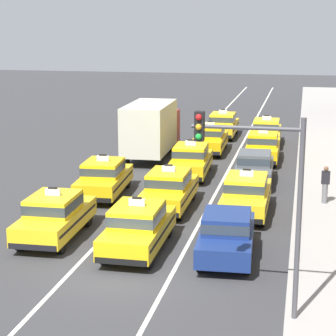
{
  "coord_description": "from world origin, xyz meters",
  "views": [
    {
      "loc": [
        5.44,
        -17.99,
        7.79
      ],
      "look_at": [
        -0.5,
        9.31,
        1.3
      ],
      "focal_mm": 67.23,
      "sensor_mm": 36.0,
      "label": 1
    }
  ],
  "objects_px": {
    "taxi_right_fourth": "(263,146)",
    "traffic_light_pole": "(262,182)",
    "pedestrian_mid_block": "(325,185)",
    "taxi_left_nearest": "(55,215)",
    "taxi_left_second": "(104,177)",
    "taxi_right_second": "(246,194)",
    "taxi_center_second": "(169,189)",
    "sedan_right_third": "(254,167)",
    "taxi_center_nearest": "(138,226)",
    "taxi_center_third": "(191,160)",
    "taxi_right_fifth": "(266,131)",
    "taxi_center_fifth": "(223,124)",
    "sedan_right_nearest": "(227,233)",
    "box_truck_left_third": "(152,128)",
    "taxi_center_fourth": "(210,138)"
  },
  "relations": [
    {
      "from": "taxi_right_fourth",
      "to": "traffic_light_pole",
      "type": "xyz_separation_m",
      "value": [
        1.24,
        -19.9,
        2.94
      ]
    },
    {
      "from": "taxi_right_fourth",
      "to": "pedestrian_mid_block",
      "type": "distance_m",
      "value": 9.15
    },
    {
      "from": "taxi_left_nearest",
      "to": "taxi_left_second",
      "type": "distance_m",
      "value": 5.93
    },
    {
      "from": "taxi_right_second",
      "to": "taxi_right_fourth",
      "type": "distance_m",
      "value": 10.44
    },
    {
      "from": "taxi_center_second",
      "to": "taxi_right_fourth",
      "type": "height_order",
      "value": "same"
    },
    {
      "from": "taxi_left_second",
      "to": "taxi_right_second",
      "type": "height_order",
      "value": "same"
    },
    {
      "from": "taxi_center_second",
      "to": "taxi_right_fourth",
      "type": "xyz_separation_m",
      "value": [
        3.26,
        10.32,
        0.0
      ]
    },
    {
      "from": "sedan_right_third",
      "to": "taxi_right_fourth",
      "type": "xyz_separation_m",
      "value": [
        0.07,
        5.17,
        0.03
      ]
    },
    {
      "from": "taxi_center_nearest",
      "to": "taxi_center_third",
      "type": "distance_m",
      "value": 11.05
    },
    {
      "from": "taxi_center_second",
      "to": "traffic_light_pole",
      "type": "relative_size",
      "value": 0.82
    },
    {
      "from": "taxi_left_nearest",
      "to": "taxi_center_third",
      "type": "distance_m",
      "value": 10.9
    },
    {
      "from": "taxi_left_nearest",
      "to": "taxi_center_nearest",
      "type": "bearing_deg",
      "value": -10.69
    },
    {
      "from": "taxi_center_third",
      "to": "pedestrian_mid_block",
      "type": "bearing_deg",
      "value": -31.85
    },
    {
      "from": "taxi_right_second",
      "to": "taxi_right_fifth",
      "type": "height_order",
      "value": "same"
    },
    {
      "from": "taxi_left_nearest",
      "to": "taxi_right_second",
      "type": "distance_m",
      "value": 7.95
    },
    {
      "from": "taxi_left_second",
      "to": "taxi_right_fourth",
      "type": "height_order",
      "value": "same"
    },
    {
      "from": "taxi_right_fifth",
      "to": "pedestrian_mid_block",
      "type": "xyz_separation_m",
      "value": [
        3.38,
        -13.66,
        0.1
      ]
    },
    {
      "from": "taxi_center_fifth",
      "to": "taxi_center_second",
      "type": "bearing_deg",
      "value": -90.01
    },
    {
      "from": "taxi_left_nearest",
      "to": "traffic_light_pole",
      "type": "height_order",
      "value": "traffic_light_pole"
    },
    {
      "from": "taxi_right_fourth",
      "to": "traffic_light_pole",
      "type": "distance_m",
      "value": 20.15
    },
    {
      "from": "taxi_left_nearest",
      "to": "taxi_right_fifth",
      "type": "height_order",
      "value": "same"
    },
    {
      "from": "taxi_center_third",
      "to": "taxi_center_second",
      "type": "bearing_deg",
      "value": -88.78
    },
    {
      "from": "taxi_center_third",
      "to": "sedan_right_nearest",
      "type": "xyz_separation_m",
      "value": [
        3.23,
        -11.04,
        -0.03
      ]
    },
    {
      "from": "taxi_center_nearest",
      "to": "taxi_center_third",
      "type": "height_order",
      "value": "same"
    },
    {
      "from": "box_truck_left_third",
      "to": "taxi_right_second",
      "type": "relative_size",
      "value": 1.54
    },
    {
      "from": "taxi_center_nearest",
      "to": "sedan_right_third",
      "type": "relative_size",
      "value": 1.05
    },
    {
      "from": "taxi_center_fourth",
      "to": "sedan_right_nearest",
      "type": "xyz_separation_m",
      "value": [
        3.17,
        -17.31,
        -0.03
      ]
    },
    {
      "from": "taxi_center_fifth",
      "to": "box_truck_left_third",
      "type": "bearing_deg",
      "value": -112.7
    },
    {
      "from": "taxi_right_fourth",
      "to": "box_truck_left_third",
      "type": "bearing_deg",
      "value": -177.75
    },
    {
      "from": "taxi_center_fifth",
      "to": "sedan_right_nearest",
      "type": "relative_size",
      "value": 1.04
    },
    {
      "from": "taxi_center_fourth",
      "to": "taxi_left_nearest",
      "type": "bearing_deg",
      "value": -101.01
    },
    {
      "from": "pedestrian_mid_block",
      "to": "box_truck_left_third",
      "type": "bearing_deg",
      "value": 139.43
    },
    {
      "from": "taxi_right_second",
      "to": "pedestrian_mid_block",
      "type": "distance_m",
      "value": 3.73
    },
    {
      "from": "box_truck_left_third",
      "to": "taxi_center_nearest",
      "type": "distance_m",
      "value": 15.59
    },
    {
      "from": "taxi_left_nearest",
      "to": "taxi_center_second",
      "type": "distance_m",
      "value": 5.63
    },
    {
      "from": "taxi_center_fifth",
      "to": "taxi_center_nearest",
      "type": "bearing_deg",
      "value": -89.99
    },
    {
      "from": "taxi_left_nearest",
      "to": "taxi_center_third",
      "type": "bearing_deg",
      "value": 72.94
    },
    {
      "from": "taxi_center_fifth",
      "to": "taxi_right_fourth",
      "type": "distance_m",
      "value": 8.07
    },
    {
      "from": "taxi_left_nearest",
      "to": "sedan_right_third",
      "type": "bearing_deg",
      "value": 56.1
    },
    {
      "from": "box_truck_left_third",
      "to": "taxi_center_second",
      "type": "distance_m",
      "value": 10.6
    },
    {
      "from": "taxi_center_nearest",
      "to": "taxi_center_fourth",
      "type": "relative_size",
      "value": 0.99
    },
    {
      "from": "taxi_left_nearest",
      "to": "taxi_right_fifth",
      "type": "distance_m",
      "value": 20.98
    },
    {
      "from": "taxi_left_second",
      "to": "taxi_right_fifth",
      "type": "distance_m",
      "value": 15.46
    },
    {
      "from": "taxi_left_nearest",
      "to": "taxi_right_fourth",
      "type": "height_order",
      "value": "same"
    },
    {
      "from": "taxi_right_second",
      "to": "taxi_left_nearest",
      "type": "bearing_deg",
      "value": -146.25
    },
    {
      "from": "taxi_center_nearest",
      "to": "taxi_center_second",
      "type": "xyz_separation_m",
      "value": [
        -0.01,
        5.17,
        0.0
      ]
    },
    {
      "from": "taxi_center_fourth",
      "to": "taxi_right_fourth",
      "type": "xyz_separation_m",
      "value": [
        3.33,
        -1.84,
        0.0
      ]
    },
    {
      "from": "taxi_left_second",
      "to": "taxi_center_fourth",
      "type": "distance_m",
      "value": 11.25
    },
    {
      "from": "sedan_right_nearest",
      "to": "box_truck_left_third",
      "type": "bearing_deg",
      "value": 112.46
    },
    {
      "from": "taxi_right_fourth",
      "to": "taxi_right_fifth",
      "type": "bearing_deg",
      "value": 91.44
    }
  ]
}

